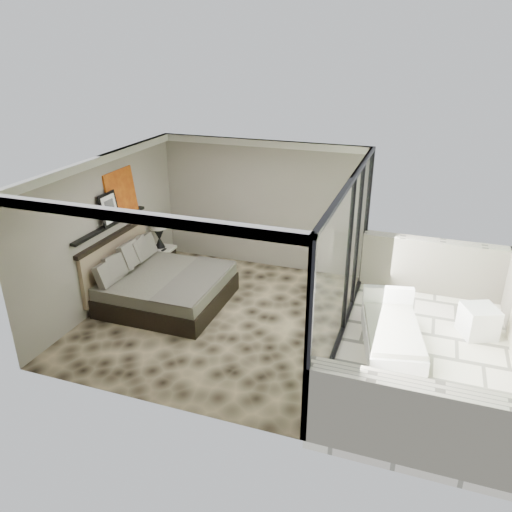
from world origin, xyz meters
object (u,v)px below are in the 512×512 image
(nightstand, at_px, (162,259))
(ottoman, at_px, (479,321))
(table_lamp, at_px, (159,228))
(lounger, at_px, (392,333))
(bed, at_px, (162,285))

(nightstand, xyz_separation_m, ottoman, (6.41, -0.56, 0.02))
(table_lamp, relative_size, ottoman, 1.32)
(lounger, bearing_deg, table_lamp, 152.66)
(table_lamp, bearing_deg, nightstand, -33.13)
(table_lamp, relative_size, lounger, 0.37)
(bed, bearing_deg, table_lamp, 120.24)
(bed, distance_m, lounger, 4.31)
(nightstand, relative_size, ottoman, 0.93)
(bed, xyz_separation_m, nightstand, (-0.74, 1.31, -0.11))
(bed, xyz_separation_m, table_lamp, (-0.78, 1.34, 0.62))
(nightstand, height_order, lounger, lounger)
(table_lamp, bearing_deg, lounger, -15.21)
(lounger, bearing_deg, ottoman, 17.97)
(bed, relative_size, lounger, 1.16)
(ottoman, bearing_deg, lounger, -149.90)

